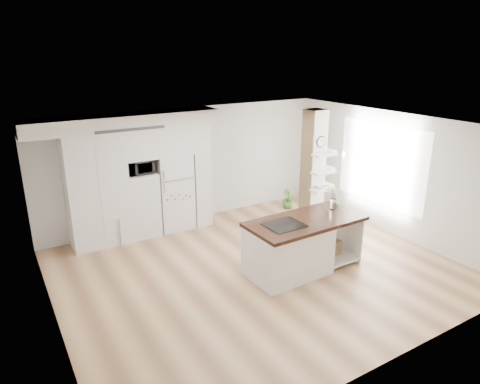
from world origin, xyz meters
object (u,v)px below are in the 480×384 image
object	(u,v)px
bookshelf	(109,233)
refrigerator	(173,191)
kitchen_island	(294,247)
floor_plant_a	(337,228)

from	to	relation	value
bookshelf	refrigerator	bearing A→B (deg)	17.26
kitchen_island	bookshelf	size ratio (longest dim) A/B	3.60
floor_plant_a	bookshelf	bearing A→B (deg)	153.32
bookshelf	floor_plant_a	xyz separation A→B (m)	(4.37, -2.20, -0.05)
kitchen_island	bookshelf	xyz separation A→B (m)	(-2.60, 2.91, -0.24)
refrigerator	bookshelf	world-z (taller)	refrigerator
bookshelf	floor_plant_a	distance (m)	4.90
refrigerator	floor_plant_a	size ratio (longest dim) A/B	3.86
refrigerator	floor_plant_a	world-z (taller)	refrigerator
refrigerator	bookshelf	distance (m)	1.68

